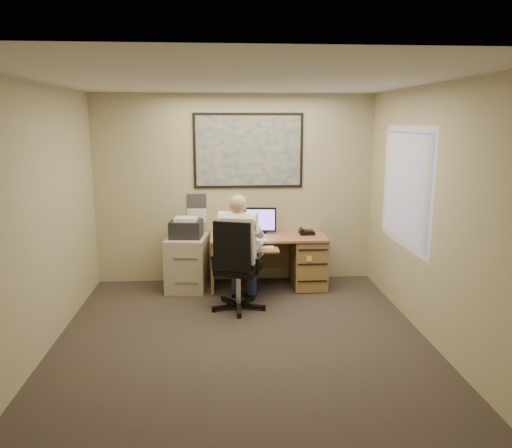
{
  "coord_description": "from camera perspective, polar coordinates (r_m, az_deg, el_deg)",
  "views": [
    {
      "loc": [
        -0.22,
        -4.89,
        2.32
      ],
      "look_at": [
        0.24,
        1.3,
        1.03
      ],
      "focal_mm": 35.0,
      "sensor_mm": 36.0,
      "label": 1
    }
  ],
  "objects": [
    {
      "name": "room_shell",
      "position": [
        4.99,
        -1.62,
        0.51
      ],
      "size": [
        4.0,
        4.5,
        2.7
      ],
      "color": "#332D28",
      "rests_on": "ground"
    },
    {
      "name": "office_chair",
      "position": [
        6.22,
        -1.85,
        -6.85
      ],
      "size": [
        0.88,
        0.88,
        1.16
      ],
      "rotation": [
        0.0,
        0.0,
        -0.32
      ],
      "color": "black",
      "rests_on": "ground"
    },
    {
      "name": "desk",
      "position": [
        7.11,
        3.97,
        -3.62
      ],
      "size": [
        1.6,
        0.97,
        1.11
      ],
      "color": "#AA7249",
      "rests_on": "ground"
    },
    {
      "name": "person",
      "position": [
        6.19,
        -2.06,
        -3.26
      ],
      "size": [
        0.76,
        0.96,
        1.44
      ],
      "primitive_type": null,
      "rotation": [
        0.0,
        0.0,
        -0.22
      ],
      "color": "white",
      "rests_on": "office_chair"
    },
    {
      "name": "world_map",
      "position": [
        7.14,
        -0.88,
        8.35
      ],
      "size": [
        1.56,
        0.03,
        1.06
      ],
      "primitive_type": "cube",
      "color": "#1E4C93",
      "rests_on": "room_shell"
    },
    {
      "name": "wall_calendar",
      "position": [
        7.24,
        -6.8,
        1.78
      ],
      "size": [
        0.28,
        0.01,
        0.42
      ],
      "primitive_type": "cube",
      "color": "white",
      "rests_on": "room_shell"
    },
    {
      "name": "filing_cabinet",
      "position": [
        7.02,
        -7.88,
        -3.91
      ],
      "size": [
        0.6,
        0.7,
        1.03
      ],
      "rotation": [
        0.0,
        0.0,
        -0.12
      ],
      "color": "#BAAD96",
      "rests_on": "ground"
    },
    {
      "name": "window_blinds",
      "position": [
        6.14,
        16.74,
        4.03
      ],
      "size": [
        0.06,
        1.4,
        1.3
      ],
      "primitive_type": null,
      "color": "silver",
      "rests_on": "room_shell"
    }
  ]
}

